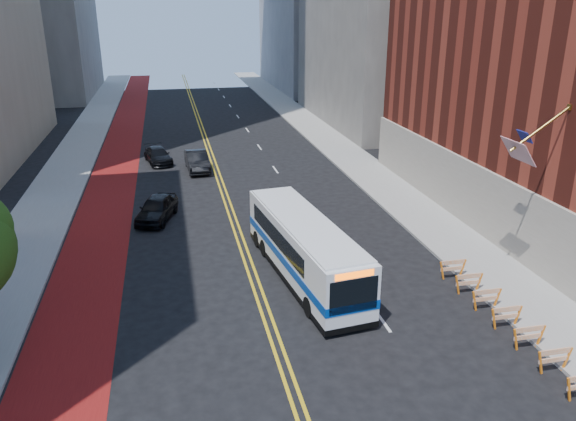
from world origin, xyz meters
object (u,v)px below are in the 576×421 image
at_px(car_a, 157,208).
at_px(car_b, 197,161).
at_px(car_c, 158,155).
at_px(transit_bus, 304,247).

bearing_deg(car_a, car_b, 90.96).
xyz_separation_m(car_a, car_c, (0.05, 13.94, -0.11)).
bearing_deg(car_a, transit_bus, -36.15).
height_order(transit_bus, car_b, transit_bus).
xyz_separation_m(transit_bus, car_b, (-3.96, 20.53, -0.81)).
bearing_deg(car_b, car_c, 132.65).
bearing_deg(transit_bus, car_a, 119.61).
relative_size(car_a, car_c, 1.00).
bearing_deg(transit_bus, car_b, 93.94).
height_order(car_a, car_b, car_b).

